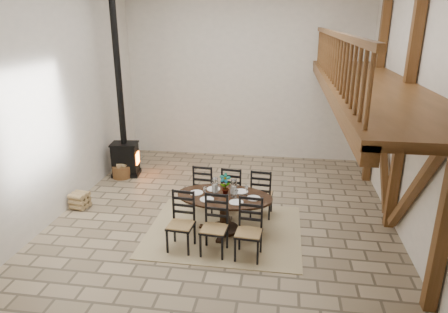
# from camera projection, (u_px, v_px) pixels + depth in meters

# --- Properties ---
(ground) EXTENTS (8.00, 8.00, 0.00)m
(ground) POSITION_uv_depth(u_px,v_px,m) (225.00, 214.00, 8.65)
(ground) COLOR #9C8768
(ground) RESTS_ON ground
(room_shell) EXTENTS (7.02, 8.02, 5.01)m
(room_shell) POSITION_uv_depth(u_px,v_px,m) (287.00, 74.00, 7.50)
(room_shell) COLOR beige
(room_shell) RESTS_ON ground
(rug) EXTENTS (3.00, 2.50, 0.02)m
(rug) POSITION_uv_depth(u_px,v_px,m) (224.00, 230.00, 7.96)
(rug) COLOR tan
(rug) RESTS_ON ground
(dining_table) EXTENTS (1.95, 2.20, 1.21)m
(dining_table) POSITION_uv_depth(u_px,v_px,m) (224.00, 213.00, 7.83)
(dining_table) COLOR black
(dining_table) RESTS_ON ground
(wood_stove) EXTENTS (0.76, 0.63, 5.00)m
(wood_stove) POSITION_uv_depth(u_px,v_px,m) (123.00, 135.00, 10.46)
(wood_stove) COLOR black
(wood_stove) RESTS_ON ground
(log_basket) EXTENTS (0.49, 0.49, 0.41)m
(log_basket) POSITION_uv_depth(u_px,v_px,m) (122.00, 171.00, 10.60)
(log_basket) COLOR brown
(log_basket) RESTS_ON ground
(log_stack) EXTENTS (0.41, 0.42, 0.36)m
(log_stack) POSITION_uv_depth(u_px,v_px,m) (80.00, 200.00, 8.88)
(log_stack) COLOR tan
(log_stack) RESTS_ON ground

